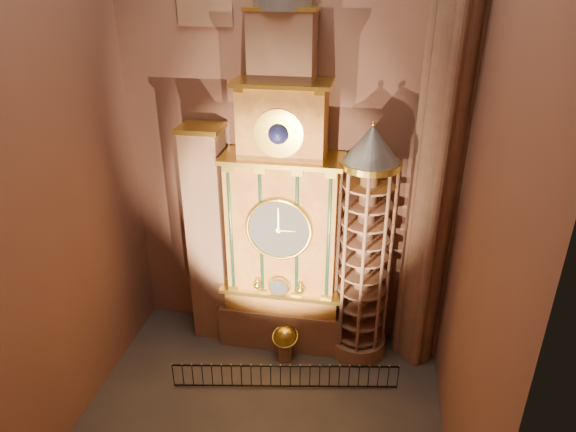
% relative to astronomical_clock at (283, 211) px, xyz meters
% --- Properties ---
extents(floor, '(14.00, 14.00, 0.00)m').
position_rel_astronomical_clock_xyz_m(floor, '(0.00, -4.96, -6.68)').
color(floor, '#383330').
rests_on(floor, ground).
extents(wall_back, '(22.00, 0.00, 22.00)m').
position_rel_astronomical_clock_xyz_m(wall_back, '(0.00, 1.04, 4.32)').
color(wall_back, '#8E5D4C').
rests_on(wall_back, floor).
extents(wall_left, '(0.00, 22.00, 22.00)m').
position_rel_astronomical_clock_xyz_m(wall_left, '(-7.00, -4.96, 4.32)').
color(wall_left, '#8E5D4C').
rests_on(wall_left, floor).
extents(wall_right, '(0.00, 22.00, 22.00)m').
position_rel_astronomical_clock_xyz_m(wall_right, '(7.00, -4.96, 4.32)').
color(wall_right, '#8E5D4C').
rests_on(wall_right, floor).
extents(astronomical_clock, '(5.60, 2.41, 16.70)m').
position_rel_astronomical_clock_xyz_m(astronomical_clock, '(0.00, 0.00, 0.00)').
color(astronomical_clock, '#8C634C').
rests_on(astronomical_clock, floor).
extents(portrait_tower, '(1.80, 1.60, 10.20)m').
position_rel_astronomical_clock_xyz_m(portrait_tower, '(-3.40, 0.02, -1.53)').
color(portrait_tower, '#8C634C').
rests_on(portrait_tower, floor).
extents(stair_turret, '(2.50, 2.50, 10.80)m').
position_rel_astronomical_clock_xyz_m(stair_turret, '(3.50, -0.26, -1.41)').
color(stair_turret, '#8C634C').
rests_on(stair_turret, floor).
extents(gothic_pier, '(2.04, 2.04, 22.00)m').
position_rel_astronomical_clock_xyz_m(gothic_pier, '(6.10, 0.04, 4.32)').
color(gothic_pier, '#8C634C').
rests_on(gothic_pier, floor).
extents(celestial_globe, '(1.29, 1.23, 1.71)m').
position_rel_astronomical_clock_xyz_m(celestial_globe, '(0.33, -1.43, -5.66)').
color(celestial_globe, '#8C634C').
rests_on(celestial_globe, floor).
extents(iron_railing, '(9.24, 1.60, 1.15)m').
position_rel_astronomical_clock_xyz_m(iron_railing, '(0.68, -3.24, -6.05)').
color(iron_railing, black).
rests_on(iron_railing, floor).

